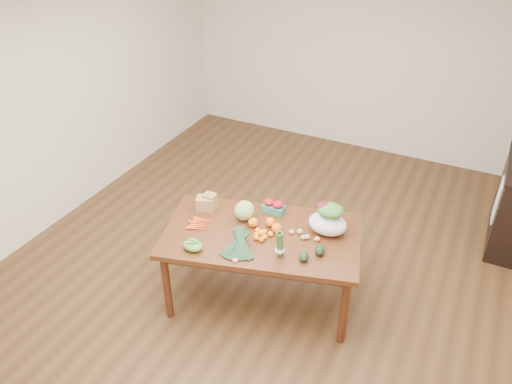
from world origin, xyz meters
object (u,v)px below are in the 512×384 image
at_px(cabbage, 244,211).
at_px(asparagus_bundle, 280,244).
at_px(dining_table, 261,266).
at_px(mandarin_cluster, 262,234).
at_px(salad_bag, 328,220).
at_px(kale_bunch, 238,246).
at_px(paper_bag, 206,202).

distance_m(cabbage, asparagus_bundle, 0.60).
bearing_deg(dining_table, mandarin_cluster, -79.31).
bearing_deg(salad_bag, cabbage, -169.11).
bearing_deg(dining_table, kale_bunch, -115.11).
relative_size(mandarin_cluster, kale_bunch, 0.45).
bearing_deg(cabbage, kale_bunch, -68.86).
bearing_deg(salad_bag, kale_bunch, -133.31).
relative_size(asparagus_bundle, salad_bag, 0.75).
bearing_deg(salad_bag, mandarin_cluster, -146.40).
relative_size(paper_bag, mandarin_cluster, 1.23).
bearing_deg(kale_bunch, cabbage, 95.85).
height_order(cabbage, salad_bag, salad_bag).
height_order(mandarin_cluster, kale_bunch, kale_bunch).
distance_m(dining_table, salad_bag, 0.76).
bearing_deg(cabbage, salad_bag, 10.89).
xyz_separation_m(dining_table, salad_bag, (0.50, 0.27, 0.50)).
bearing_deg(paper_bag, asparagus_bundle, -19.50).
xyz_separation_m(cabbage, mandarin_cluster, (0.26, -0.18, -0.05)).
xyz_separation_m(paper_bag, mandarin_cluster, (0.65, -0.16, -0.04)).
bearing_deg(paper_bag, cabbage, 2.71).
height_order(dining_table, asparagus_bundle, asparagus_bundle).
bearing_deg(kale_bunch, salad_bag, 31.41).
relative_size(dining_table, kale_bunch, 4.22).
bearing_deg(dining_table, asparagus_bundle, -53.39).
height_order(paper_bag, cabbage, cabbage).
relative_size(mandarin_cluster, asparagus_bundle, 0.72).
height_order(dining_table, kale_bunch, kale_bunch).
bearing_deg(cabbage, asparagus_bundle, -33.96).
bearing_deg(mandarin_cluster, kale_bunch, -106.37).
bearing_deg(cabbage, paper_bag, -177.29).
distance_m(paper_bag, kale_bunch, 0.71).
relative_size(mandarin_cluster, salad_bag, 0.54).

